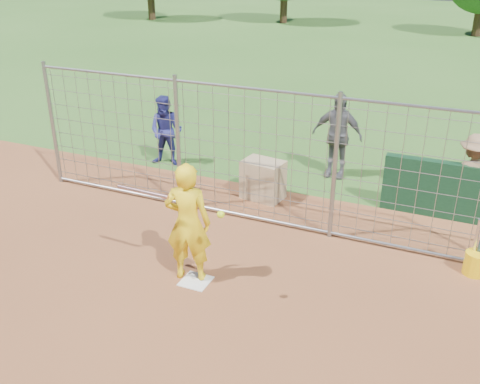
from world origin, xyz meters
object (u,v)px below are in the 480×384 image
at_px(bystander_a, 166,131).
at_px(bucket_with_bats, 476,260).
at_px(batter, 188,223).
at_px(equipment_bin, 263,180).
at_px(bystander_c, 472,178).
at_px(bystander_b, 337,135).

bearing_deg(bystander_a, bucket_with_bats, -27.16).
bearing_deg(batter, bucket_with_bats, -168.96).
height_order(equipment_bin, bucket_with_bats, bucket_with_bats).
height_order(batter, bystander_c, batter).
distance_m(batter, bystander_c, 5.40).
bearing_deg(bystander_c, equipment_bin, 14.14).
xyz_separation_m(bystander_a, bystander_c, (6.54, -0.10, 0.01)).
bearing_deg(equipment_bin, bystander_c, 18.82).
height_order(bystander_b, bucket_with_bats, bystander_b).
distance_m(bystander_a, bystander_b, 3.86).
height_order(bystander_b, bystander_c, bystander_b).
distance_m(equipment_bin, bucket_with_bats, 4.24).
relative_size(bystander_c, equipment_bin, 2.07).
xyz_separation_m(batter, bystander_c, (3.79, 3.85, -0.12)).
bearing_deg(bystander_a, bystander_c, -11.00).
distance_m(bystander_a, bucket_with_bats, 7.11).
relative_size(bystander_a, equipment_bin, 2.04).
bearing_deg(bystander_b, batter, -100.18).
relative_size(bystander_b, bystander_c, 1.14).
xyz_separation_m(batter, bystander_a, (-2.76, 3.95, -0.13)).
relative_size(batter, bystander_c, 1.15).
distance_m(bystander_a, equipment_bin, 2.88).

